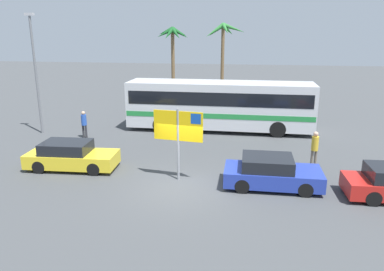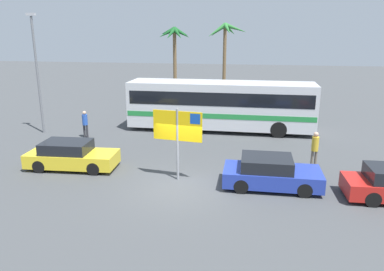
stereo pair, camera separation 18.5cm
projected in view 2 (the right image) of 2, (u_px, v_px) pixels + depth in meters
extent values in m
plane|color=#424447|center=(180.00, 187.00, 15.70)|extent=(120.00, 120.00, 0.00)
cube|color=silver|center=(221.00, 104.00, 24.29)|extent=(11.96, 2.67, 2.90)
cube|color=black|center=(221.00, 96.00, 24.14)|extent=(11.48, 2.69, 0.84)
cube|color=#23843D|center=(220.00, 112.00, 24.43)|extent=(11.84, 2.69, 0.32)
cylinder|color=black|center=(277.00, 121.00, 25.18)|extent=(1.00, 0.28, 1.00)
cylinder|color=black|center=(278.00, 130.00, 22.89)|extent=(1.00, 0.28, 1.00)
cylinder|color=black|center=(170.00, 116.00, 26.36)|extent=(1.00, 0.28, 1.00)
cylinder|color=black|center=(161.00, 125.00, 24.07)|extent=(1.00, 0.28, 1.00)
cylinder|color=gray|center=(178.00, 145.00, 16.10)|extent=(0.11, 0.11, 3.20)
cube|color=yellow|center=(177.00, 126.00, 15.87)|extent=(2.19, 0.37, 1.30)
cube|color=#1447A8|center=(195.00, 119.00, 15.54)|extent=(0.45, 0.13, 0.44)
cylinder|color=black|center=(361.00, 184.00, 15.31)|extent=(0.61, 0.18, 0.60)
cylinder|color=black|center=(373.00, 199.00, 13.88)|extent=(0.61, 0.18, 0.60)
cube|color=yellow|center=(73.00, 158.00, 17.76)|extent=(4.30, 1.91, 0.64)
cube|color=black|center=(66.00, 147.00, 17.63)|extent=(2.27, 1.66, 0.52)
cylinder|color=black|center=(105.00, 158.00, 18.40)|extent=(0.61, 0.19, 0.60)
cylinder|color=black|center=(93.00, 169.00, 16.93)|extent=(0.61, 0.19, 0.60)
cylinder|color=black|center=(54.00, 156.00, 18.68)|extent=(0.61, 0.19, 0.60)
cylinder|color=black|center=(39.00, 167.00, 17.21)|extent=(0.61, 0.19, 0.60)
cube|color=#23389E|center=(272.00, 176.00, 15.59)|extent=(4.03, 1.87, 0.64)
cube|color=black|center=(267.00, 163.00, 15.47)|extent=(2.10, 1.71, 0.52)
cylinder|color=black|center=(300.00, 175.00, 16.26)|extent=(0.60, 0.16, 0.60)
cylinder|color=black|center=(305.00, 191.00, 14.65)|extent=(0.60, 0.16, 0.60)
cylinder|color=black|center=(242.00, 171.00, 16.64)|extent=(0.60, 0.16, 0.60)
cylinder|color=black|center=(241.00, 186.00, 15.03)|extent=(0.60, 0.16, 0.60)
cylinder|color=#706656|center=(316.00, 159.00, 17.78)|extent=(0.13, 0.13, 0.87)
cylinder|color=#706656|center=(312.00, 159.00, 17.76)|extent=(0.13, 0.13, 0.87)
cylinder|color=gold|center=(315.00, 144.00, 17.56)|extent=(0.32, 0.32, 0.69)
sphere|color=tan|center=(316.00, 134.00, 17.43)|extent=(0.24, 0.24, 0.24)
cylinder|color=#2D2D33|center=(84.00, 131.00, 22.88)|extent=(0.13, 0.13, 0.81)
cylinder|color=#2D2D33|center=(87.00, 131.00, 22.85)|extent=(0.13, 0.13, 0.81)
cylinder|color=#2851B2|center=(85.00, 120.00, 22.67)|extent=(0.32, 0.32, 0.64)
sphere|color=tan|center=(84.00, 113.00, 22.55)|extent=(0.22, 0.22, 0.22)
cylinder|color=slate|center=(38.00, 77.00, 23.12)|extent=(0.14, 0.14, 7.21)
cube|color=#B2B2B7|center=(31.00, 14.00, 22.11)|extent=(0.56, 0.20, 0.16)
cylinder|color=brown|center=(224.00, 64.00, 35.29)|extent=(0.32, 0.32, 6.68)
cone|color=#2D7533|center=(236.00, 29.00, 34.28)|extent=(2.12, 0.49, 1.07)
cone|color=#2D7533|center=(230.00, 30.00, 35.19)|extent=(1.26, 2.06, 1.27)
cone|color=#2D7533|center=(218.00, 31.00, 35.11)|extent=(1.86, 1.60, 1.39)
cone|color=#2D7533|center=(217.00, 31.00, 34.09)|extent=(1.90, 1.52, 1.43)
cone|color=#2D7533|center=(228.00, 29.00, 33.51)|extent=(1.05, 2.13, 1.16)
cylinder|color=brown|center=(175.00, 67.00, 34.01)|extent=(0.32, 0.32, 6.31)
cone|color=#195623|center=(182.00, 33.00, 33.19)|extent=(1.63, 0.67, 1.14)
cone|color=#195623|center=(181.00, 32.00, 33.55)|extent=(1.48, 1.42, 0.99)
cone|color=#195623|center=(174.00, 33.00, 33.86)|extent=(0.86, 1.66, 1.06)
cone|color=#195623|center=(168.00, 32.00, 33.55)|extent=(1.66, 1.05, 0.87)
cone|color=#195623|center=(167.00, 33.00, 33.01)|extent=(1.63, 1.07, 1.09)
cone|color=#195623|center=(171.00, 34.00, 32.63)|extent=(0.89, 1.62, 1.19)
cone|color=#195623|center=(178.00, 34.00, 32.63)|extent=(1.31, 1.50, 1.17)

